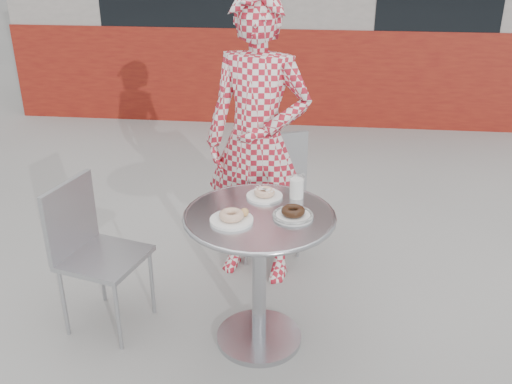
# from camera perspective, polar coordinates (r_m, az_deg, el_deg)

# --- Properties ---
(ground) EXTENTS (60.00, 60.00, 0.00)m
(ground) POSITION_cam_1_polar(r_m,az_deg,el_deg) (2.99, -0.55, -14.69)
(ground) COLOR #A4A19C
(ground) RESTS_ON ground
(bistro_table) EXTENTS (0.71, 0.71, 0.72)m
(bistro_table) POSITION_cam_1_polar(r_m,az_deg,el_deg) (2.70, 0.33, -5.54)
(bistro_table) COLOR silver
(bistro_table) RESTS_ON ground
(chair_far) EXTENTS (0.53, 0.53, 0.85)m
(chair_far) POSITION_cam_1_polar(r_m,az_deg,el_deg) (3.64, 0.87, -2.08)
(chair_far) COLOR #A4A6AC
(chair_far) RESTS_ON ground
(chair_left) EXTENTS (0.46, 0.46, 0.79)m
(chair_left) POSITION_cam_1_polar(r_m,az_deg,el_deg) (3.07, -14.76, -8.89)
(chair_left) COLOR #A4A6AC
(chair_left) RESTS_ON ground
(seated_person) EXTENTS (0.68, 0.52, 1.65)m
(seated_person) POSITION_cam_1_polar(r_m,az_deg,el_deg) (3.17, 0.17, 4.90)
(seated_person) COLOR #A91A29
(seated_person) RESTS_ON ground
(plate_far) EXTENTS (0.18, 0.18, 0.05)m
(plate_far) POSITION_cam_1_polar(r_m,az_deg,el_deg) (2.77, 0.86, -0.20)
(plate_far) COLOR white
(plate_far) RESTS_ON bistro_table
(plate_near) EXTENTS (0.20, 0.20, 0.05)m
(plate_near) POSITION_cam_1_polar(r_m,az_deg,el_deg) (2.55, -2.39, -2.54)
(plate_near) COLOR white
(plate_near) RESTS_ON bistro_table
(plate_checker) EXTENTS (0.19, 0.19, 0.05)m
(plate_checker) POSITION_cam_1_polar(r_m,az_deg,el_deg) (2.59, 3.72, -2.21)
(plate_checker) COLOR white
(plate_checker) RESTS_ON bistro_table
(milk_cup) EXTENTS (0.07, 0.07, 0.12)m
(milk_cup) POSITION_cam_1_polar(r_m,az_deg,el_deg) (2.76, 4.09, 0.47)
(milk_cup) COLOR white
(milk_cup) RESTS_ON bistro_table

